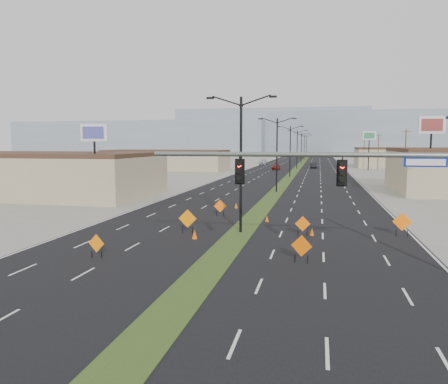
% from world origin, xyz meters
% --- Properties ---
extents(ground, '(600.00, 600.00, 0.00)m').
position_xyz_m(ground, '(0.00, 0.00, 0.00)').
color(ground, gray).
rests_on(ground, ground).
extents(road_surface, '(25.00, 400.00, 0.02)m').
position_xyz_m(road_surface, '(0.00, 100.00, 0.00)').
color(road_surface, black).
rests_on(road_surface, ground).
extents(median_strip, '(2.00, 400.00, 0.04)m').
position_xyz_m(median_strip, '(0.00, 100.00, 0.00)').
color(median_strip, '#2D4A1A').
rests_on(median_strip, ground).
extents(building_sw_near, '(40.00, 16.00, 5.00)m').
position_xyz_m(building_sw_near, '(-35.00, 30.00, 2.50)').
color(building_sw_near, tan).
rests_on(building_sw_near, ground).
extents(building_sw_far, '(30.00, 14.00, 4.50)m').
position_xyz_m(building_sw_far, '(-32.00, 85.00, 2.25)').
color(building_sw_far, tan).
rests_on(building_sw_far, ground).
extents(building_se_far, '(44.00, 16.00, 5.00)m').
position_xyz_m(building_se_far, '(38.00, 110.00, 2.50)').
color(building_se_far, tan).
rests_on(building_se_far, ground).
extents(mesa_west, '(180.00, 50.00, 22.00)m').
position_xyz_m(mesa_west, '(-120.00, 280.00, 11.00)').
color(mesa_west, gray).
rests_on(mesa_west, ground).
extents(mesa_center, '(220.00, 50.00, 28.00)m').
position_xyz_m(mesa_center, '(40.00, 300.00, 14.00)').
color(mesa_center, gray).
rests_on(mesa_center, ground).
extents(mesa_backdrop, '(140.00, 50.00, 32.00)m').
position_xyz_m(mesa_backdrop, '(-30.00, 320.00, 16.00)').
color(mesa_backdrop, gray).
rests_on(mesa_backdrop, ground).
extents(signal_mast, '(16.30, 0.60, 8.00)m').
position_xyz_m(signal_mast, '(8.56, 2.00, 4.79)').
color(signal_mast, slate).
rests_on(signal_mast, ground).
extents(streetlight_0, '(5.15, 0.24, 10.02)m').
position_xyz_m(streetlight_0, '(0.00, 12.00, 5.42)').
color(streetlight_0, black).
rests_on(streetlight_0, ground).
extents(streetlight_1, '(5.15, 0.24, 10.02)m').
position_xyz_m(streetlight_1, '(0.00, 40.00, 5.42)').
color(streetlight_1, black).
rests_on(streetlight_1, ground).
extents(streetlight_2, '(5.15, 0.24, 10.02)m').
position_xyz_m(streetlight_2, '(0.00, 68.00, 5.42)').
color(streetlight_2, black).
rests_on(streetlight_2, ground).
extents(streetlight_3, '(5.15, 0.24, 10.02)m').
position_xyz_m(streetlight_3, '(0.00, 96.00, 5.42)').
color(streetlight_3, black).
rests_on(streetlight_3, ground).
extents(streetlight_4, '(5.15, 0.24, 10.02)m').
position_xyz_m(streetlight_4, '(0.00, 124.00, 5.42)').
color(streetlight_4, black).
rests_on(streetlight_4, ground).
extents(streetlight_5, '(5.15, 0.24, 10.02)m').
position_xyz_m(streetlight_5, '(0.00, 152.00, 5.42)').
color(streetlight_5, black).
rests_on(streetlight_5, ground).
extents(streetlight_6, '(5.15, 0.24, 10.02)m').
position_xyz_m(streetlight_6, '(0.00, 180.00, 5.42)').
color(streetlight_6, black).
rests_on(streetlight_6, ground).
extents(utility_pole_1, '(1.60, 0.20, 9.00)m').
position_xyz_m(utility_pole_1, '(20.00, 60.00, 4.67)').
color(utility_pole_1, '#4C3823').
rests_on(utility_pole_1, ground).
extents(utility_pole_2, '(1.60, 0.20, 9.00)m').
position_xyz_m(utility_pole_2, '(20.00, 95.00, 4.67)').
color(utility_pole_2, '#4C3823').
rests_on(utility_pole_2, ground).
extents(utility_pole_3, '(1.60, 0.20, 9.00)m').
position_xyz_m(utility_pole_3, '(20.00, 130.00, 4.67)').
color(utility_pole_3, '#4C3823').
rests_on(utility_pole_3, ground).
extents(car_left, '(2.05, 4.28, 1.41)m').
position_xyz_m(car_left, '(-4.95, 90.52, 0.71)').
color(car_left, maroon).
rests_on(car_left, ground).
extents(car_mid, '(2.07, 4.60, 1.47)m').
position_xyz_m(car_mid, '(4.17, 100.14, 0.73)').
color(car_mid, black).
rests_on(car_mid, ground).
extents(car_far, '(2.21, 5.37, 1.55)m').
position_xyz_m(car_far, '(-11.50, 116.81, 0.78)').
color(car_far, '#B5B9BF').
rests_on(car_far, ground).
extents(construction_sign_0, '(1.06, 0.22, 1.42)m').
position_xyz_m(construction_sign_0, '(-6.88, 3.00, 0.83)').
color(construction_sign_0, orange).
rests_on(construction_sign_0, ground).
extents(construction_sign_1, '(1.35, 0.14, 1.80)m').
position_xyz_m(construction_sign_1, '(-3.77, 10.83, 1.06)').
color(construction_sign_1, orange).
rests_on(construction_sign_1, ground).
extents(construction_sign_2, '(1.10, 0.37, 1.52)m').
position_xyz_m(construction_sign_2, '(-3.13, 18.88, 0.89)').
color(construction_sign_2, '#FF6105').
rests_on(construction_sign_2, ground).
extents(construction_sign_3, '(1.09, 0.21, 1.47)m').
position_xyz_m(construction_sign_3, '(4.57, 11.66, 0.86)').
color(construction_sign_3, '#EE5E05').
rests_on(construction_sign_3, ground).
extents(construction_sign_4, '(1.17, 0.34, 1.60)m').
position_xyz_m(construction_sign_4, '(4.77, 4.42, 0.94)').
color(construction_sign_4, '#E05804').
rests_on(construction_sign_4, ground).
extents(construction_sign_5, '(1.32, 0.12, 1.75)m').
position_xyz_m(construction_sign_5, '(11.50, 12.96, 1.04)').
color(construction_sign_5, '#FA6705').
rests_on(construction_sign_5, ground).
extents(cone_0, '(0.41, 0.41, 0.65)m').
position_xyz_m(cone_0, '(-2.76, 9.16, 0.33)').
color(cone_0, '#E15904').
rests_on(cone_0, ground).
extents(cone_1, '(0.40, 0.40, 0.55)m').
position_xyz_m(cone_1, '(1.39, 16.96, 0.27)').
color(cone_1, '#D65A04').
rests_on(cone_1, ground).
extents(cone_2, '(0.42, 0.42, 0.56)m').
position_xyz_m(cone_2, '(5.23, 11.99, 0.28)').
color(cone_2, '#D84B04').
rests_on(cone_2, ground).
extents(cone_3, '(0.44, 0.44, 0.55)m').
position_xyz_m(cone_3, '(-2.59, 23.97, 0.28)').
color(cone_3, orange).
rests_on(cone_3, ground).
extents(pole_sign_west, '(2.84, 1.19, 8.78)m').
position_xyz_m(pole_sign_west, '(-18.83, 24.94, 7.12)').
color(pole_sign_west, black).
rests_on(pole_sign_west, ground).
extents(pole_sign_east_near, '(3.29, 0.82, 10.03)m').
position_xyz_m(pole_sign_east_near, '(19.31, 39.76, 8.22)').
color(pole_sign_east_near, black).
rests_on(pole_sign_east_near, ground).
extents(pole_sign_east_far, '(3.12, 0.42, 9.55)m').
position_xyz_m(pole_sign_east_far, '(17.48, 92.44, 7.80)').
color(pole_sign_east_far, black).
rests_on(pole_sign_east_far, ground).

